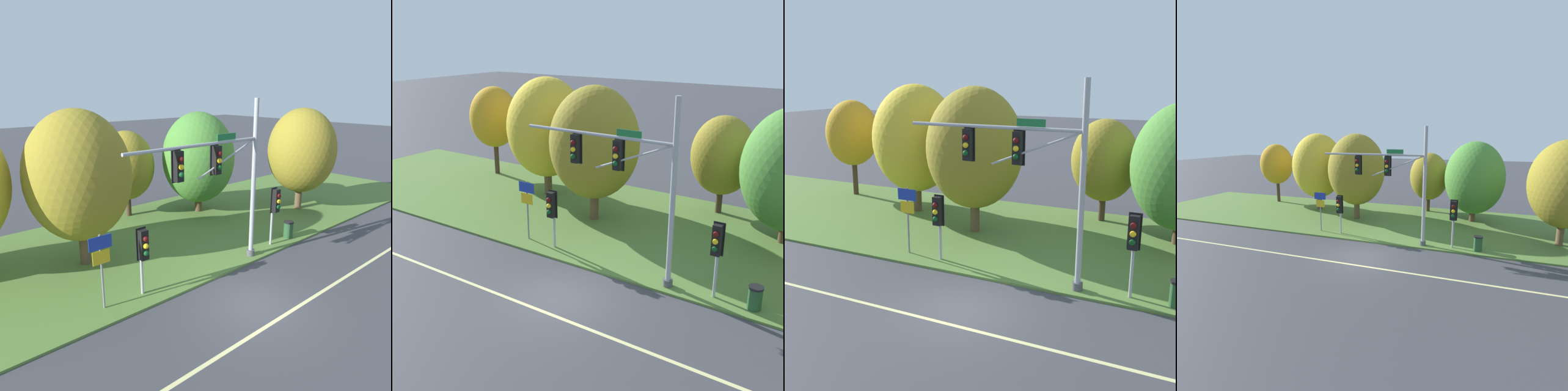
# 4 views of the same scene
# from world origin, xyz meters

# --- Properties ---
(ground_plane) EXTENTS (160.00, 160.00, 0.00)m
(ground_plane) POSITION_xyz_m (0.00, 0.00, 0.00)
(ground_plane) COLOR #3D3D42
(lane_stripe) EXTENTS (36.00, 0.16, 0.01)m
(lane_stripe) POSITION_xyz_m (0.00, -1.20, 0.00)
(lane_stripe) COLOR beige
(lane_stripe) RESTS_ON ground
(grass_verge) EXTENTS (48.00, 11.50, 0.10)m
(grass_verge) POSITION_xyz_m (0.00, 8.25, 0.05)
(grass_verge) COLOR #517533
(grass_verge) RESTS_ON ground
(traffic_signal_mast) EXTENTS (7.24, 0.49, 7.68)m
(traffic_signal_mast) POSITION_xyz_m (1.32, 3.03, 4.59)
(traffic_signal_mast) COLOR #9EA0A5
(traffic_signal_mast) RESTS_ON grass_verge
(pedestrian_signal_near_kerb) EXTENTS (0.46, 0.55, 3.16)m
(pedestrian_signal_near_kerb) POSITION_xyz_m (5.06, 3.07, 2.39)
(pedestrian_signal_near_kerb) COLOR #9EA0A5
(pedestrian_signal_near_kerb) RESTS_ON grass_verge
(pedestrian_signal_further_along) EXTENTS (0.46, 0.55, 2.88)m
(pedestrian_signal_further_along) POSITION_xyz_m (-2.96, 3.32, 2.15)
(pedestrian_signal_further_along) COLOR #9EA0A5
(pedestrian_signal_further_along) RESTS_ON grass_verge
(route_sign_post) EXTENTS (0.93, 0.08, 2.99)m
(route_sign_post) POSITION_xyz_m (-4.64, 3.54, 2.13)
(route_sign_post) COLOR slate
(route_sign_post) RESTS_ON grass_verge
(tree_nearest_road) EXTENTS (3.40, 3.40, 6.23)m
(tree_nearest_road) POSITION_xyz_m (-14.26, 11.36, 4.19)
(tree_nearest_road) COLOR #423021
(tree_nearest_road) RESTS_ON grass_verge
(tree_left_of_mast) EXTENTS (4.88, 4.88, 7.31)m
(tree_left_of_mast) POSITION_xyz_m (-8.23, 9.70, 4.35)
(tree_left_of_mast) COLOR brown
(tree_left_of_mast) RESTS_ON grass_verge
(tree_behind_signpost) EXTENTS (4.80, 4.80, 7.28)m
(tree_behind_signpost) POSITION_xyz_m (-3.42, 7.68, 4.36)
(tree_behind_signpost) COLOR brown
(tree_behind_signpost) RESTS_ON grass_verge
(tree_mid_verge) EXTENTS (3.54, 3.54, 5.56)m
(tree_mid_verge) POSITION_xyz_m (1.94, 12.47, 3.43)
(tree_mid_verge) COLOR #423021
(tree_mid_verge) RESTS_ON grass_verge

